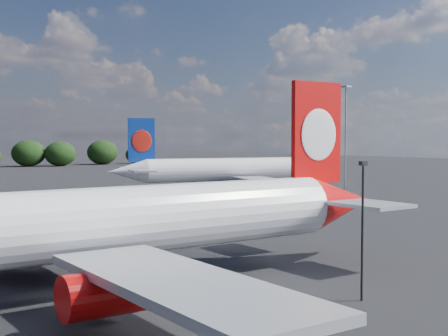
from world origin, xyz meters
TOP-DOWN VIEW (x-y plane):
  - qantas_airliner at (2.81, 6.33)m, footprint 48.03×45.68m
  - china_southern_airliner at (55.33, 60.09)m, footprint 42.14×40.48m
  - apron_lamp_post at (12.92, -6.33)m, footprint 0.55×0.30m
  - floodlight_mast_near at (79.34, 50.66)m, footprint 1.60×1.60m

SIDE VIEW (x-z plane):
  - china_southern_airliner at x=55.33m, z-range -2.76..11.36m
  - qantas_airliner at x=2.81m, z-range -3.06..12.61m
  - apron_lamp_post at x=12.92m, z-range 0.63..9.93m
  - floodlight_mast_near at x=79.34m, z-range 3.22..24.29m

